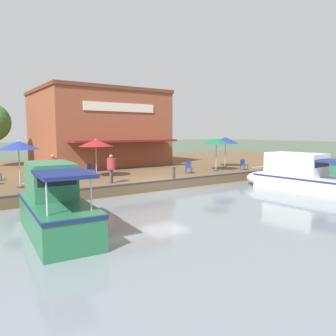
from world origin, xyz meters
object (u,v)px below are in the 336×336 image
motorboat_second_along (53,205)px  mooring_post (174,173)px  waterfront_restaurant (97,128)px  patio_umbrella_back_row (225,140)px  cafe_chair_facing_river (189,167)px  person_mid_patio (53,165)px  patio_umbrella_by_entrance (18,145)px  person_near_entrance (111,165)px  cafe_chair_back_row_seat (243,164)px  cafe_chair_far_corner_seat (91,169)px  patio_umbrella_mid_patio_right (216,141)px  patio_umbrella_mid_patio_left (96,143)px  motorboat_nearest_quay (300,177)px

motorboat_second_along → mooring_post: motorboat_second_along is taller
waterfront_restaurant → patio_umbrella_back_row: (9.02, 8.03, -1.10)m
cafe_chair_facing_river → person_mid_patio: (-0.88, -9.44, 0.60)m
patio_umbrella_by_entrance → cafe_chair_facing_river: size_ratio=3.02×
waterfront_restaurant → mooring_post: (13.04, -0.39, -2.98)m
person_near_entrance → mooring_post: 3.99m
cafe_chair_back_row_seat → person_mid_patio: person_mid_patio is taller
motorboat_second_along → person_near_entrance: bearing=139.2°
person_near_entrance → mooring_post: bearing=74.9°
cafe_chair_facing_river → motorboat_second_along: bearing=-59.6°
mooring_post → person_mid_patio: bearing=-114.0°
cafe_chair_back_row_seat → motorboat_second_along: size_ratio=0.14×
patio_umbrella_by_entrance → motorboat_second_along: size_ratio=0.42×
patio_umbrella_by_entrance → cafe_chair_far_corner_seat: patio_umbrella_by_entrance is taller
patio_umbrella_mid_patio_right → mooring_post: bearing=-68.9°
person_near_entrance → person_mid_patio: (-1.93, -2.81, 0.01)m
cafe_chair_facing_river → patio_umbrella_mid_patio_left: bearing=-106.7°
patio_umbrella_by_entrance → cafe_chair_back_row_seat: bearing=85.6°
patio_umbrella_mid_patio_right → cafe_chair_far_corner_seat: size_ratio=3.03×
motorboat_second_along → cafe_chair_back_row_seat: bearing=109.9°
patio_umbrella_mid_patio_left → mooring_post: bearing=41.5°
patio_umbrella_mid_patio_right → cafe_chair_facing_river: patio_umbrella_mid_patio_right is taller
cafe_chair_far_corner_seat → mooring_post: cafe_chair_far_corner_seat is taller
person_near_entrance → waterfront_restaurant: bearing=160.7°
cafe_chair_facing_river → person_near_entrance: bearing=-81.0°
patio_umbrella_by_entrance → motorboat_second_along: patio_umbrella_by_entrance is taller
motorboat_nearest_quay → patio_umbrella_by_entrance: bearing=-117.4°
cafe_chair_facing_river → motorboat_second_along: 13.44m
motorboat_second_along → patio_umbrella_back_row: bearing=117.0°
person_near_entrance → mooring_post: person_near_entrance is taller
patio_umbrella_mid_patio_left → person_near_entrance: bearing=-5.6°
motorboat_second_along → mooring_post: bearing=118.3°
waterfront_restaurant → cafe_chair_facing_river: waterfront_restaurant is taller
cafe_chair_back_row_seat → person_near_entrance: bearing=-88.9°
patio_umbrella_by_entrance → waterfront_restaurant: bearing=139.8°
patio_umbrella_by_entrance → cafe_chair_far_corner_seat: 5.74m
patio_umbrella_mid_patio_left → cafe_chair_back_row_seat: patio_umbrella_mid_patio_left is taller
patio_umbrella_back_row → cafe_chair_far_corner_seat: 12.17m
patio_umbrella_mid_patio_right → motorboat_second_along: patio_umbrella_mid_patio_right is taller
patio_umbrella_mid_patio_left → person_near_entrance: size_ratio=1.50×
patio_umbrella_mid_patio_left → person_mid_patio: bearing=-71.7°
patio_umbrella_mid_patio_left → patio_umbrella_by_entrance: bearing=-73.5°
cafe_chair_facing_river → patio_umbrella_by_entrance: bearing=-92.1°
cafe_chair_facing_river → mooring_post: (2.08, -2.83, -0.06)m
motorboat_second_along → patio_umbrella_mid_patio_left: bearing=148.9°
patio_umbrella_by_entrance → mooring_post: size_ratio=3.16×
patio_umbrella_mid_patio_right → motorboat_second_along: size_ratio=0.42×
patio_umbrella_back_row → person_mid_patio: (1.07, -15.03, -1.22)m
person_mid_patio → mooring_post: size_ratio=2.11×
motorboat_second_along → mooring_post: 9.96m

